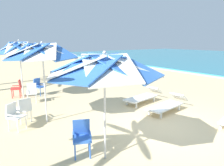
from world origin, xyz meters
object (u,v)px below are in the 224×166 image
plastic_chair_0 (82,135)px  sun_lounger_2 (144,96)px  beach_umbrella_0 (105,66)px  plastic_chair_4 (32,92)px  sun_lounger_1 (168,104)px  beach_umbrella_2 (19,48)px  beach_umbrella_1 (42,52)px  plastic_chair_2 (24,108)px  plastic_chair_5 (39,86)px  plastic_chair_3 (17,87)px  plastic_chair_1 (15,115)px

plastic_chair_0 → sun_lounger_2: bearing=118.4°
beach_umbrella_0 → plastic_chair_4: beach_umbrella_0 is taller
beach_umbrella_0 → sun_lounger_1: (-1.38, 3.87, -1.95)m
beach_umbrella_2 → sun_lounger_1: 7.01m
beach_umbrella_1 → sun_lounger_1: bearing=68.7°
plastic_chair_2 → plastic_chair_4: bearing=160.0°
sun_lounger_1 → plastic_chair_4: bearing=-137.0°
sun_lounger_2 → plastic_chair_5: bearing=-139.0°
sun_lounger_2 → beach_umbrella_0: bearing=-54.5°
plastic_chair_3 → plastic_chair_4: (1.28, 0.35, 0.00)m
plastic_chair_1 → plastic_chair_4: 3.01m
beach_umbrella_0 → beach_umbrella_2: bearing=-176.4°
plastic_chair_0 → plastic_chair_5: bearing=172.8°
plastic_chair_5 → sun_lounger_1: plastic_chair_5 is taller
beach_umbrella_0 → plastic_chair_4: bearing=-178.0°
beach_umbrella_1 → plastic_chair_3: bearing=-178.0°
plastic_chair_1 → sun_lounger_2: 5.37m
plastic_chair_0 → plastic_chair_4: same height
beach_umbrella_2 → plastic_chair_4: (0.76, 0.21, -1.91)m
sun_lounger_1 → sun_lounger_2: (-1.43, 0.07, 0.00)m
beach_umbrella_0 → plastic_chair_3: bearing=-175.5°
beach_umbrella_2 → plastic_chair_5: bearing=112.0°
beach_umbrella_0 → sun_lounger_2: bearing=125.5°
plastic_chair_3 → plastic_chair_4: 1.33m
beach_umbrella_0 → plastic_chair_5: bearing=176.4°
plastic_chair_1 → plastic_chair_2: same height
plastic_chair_0 → beach_umbrella_2: size_ratio=0.31×
sun_lounger_2 → plastic_chair_1: bearing=-91.9°
plastic_chair_4 → beach_umbrella_2: bearing=-164.9°
beach_umbrella_0 → sun_lounger_1: 4.54m
plastic_chair_2 → plastic_chair_5: 3.70m
plastic_chair_1 → plastic_chair_5: bearing=154.4°
beach_umbrella_0 → plastic_chair_2: beach_umbrella_0 is taller
plastic_chair_2 → plastic_chair_3: same height
beach_umbrella_0 → plastic_chair_0: size_ratio=2.99×
beach_umbrella_0 → beach_umbrella_1: size_ratio=0.94×
plastic_chair_0 → sun_lounger_1: 4.34m
plastic_chair_0 → plastic_chair_3: same height
plastic_chair_0 → sun_lounger_1: size_ratio=0.39×
plastic_chair_0 → beach_umbrella_2: 6.32m
plastic_chair_3 → sun_lounger_1: size_ratio=0.39×
plastic_chair_5 → sun_lounger_1: size_ratio=0.39×
sun_lounger_1 → sun_lounger_2: bearing=177.1°
plastic_chair_5 → sun_lounger_1: 6.46m
sun_lounger_1 → beach_umbrella_1: bearing=-111.3°
plastic_chair_2 → sun_lounger_1: 5.33m
plastic_chair_2 → plastic_chair_5: same height
beach_umbrella_1 → beach_umbrella_2: beach_umbrella_2 is taller
plastic_chair_4 → beach_umbrella_1: bearing=-4.4°
plastic_chair_5 → plastic_chair_3: bearing=-100.2°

